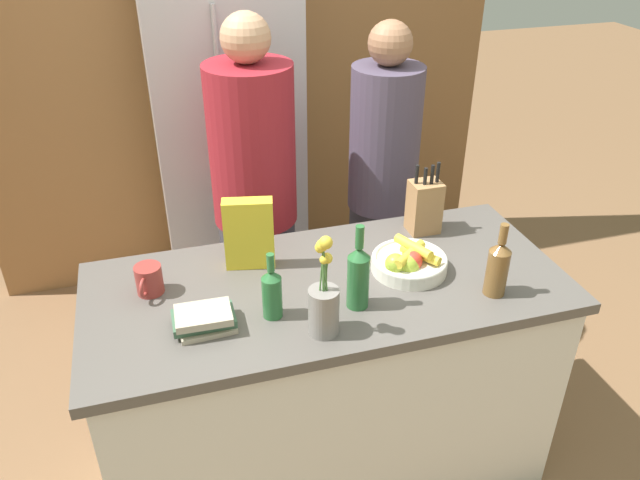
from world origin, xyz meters
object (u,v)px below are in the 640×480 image
at_px(bottle_vinegar, 358,275).
at_px(bottle_wine, 498,267).
at_px(coffee_mug, 149,280).
at_px(person_in_blue, 383,178).
at_px(refrigerator, 225,127).
at_px(fruit_bowl, 409,262).
at_px(knife_block, 424,206).
at_px(cereal_box, 249,234).
at_px(bottle_oil, 272,292).
at_px(person_at_sink, 255,191).
at_px(flower_vase, 324,303).
at_px(book_stack, 204,319).

xyz_separation_m(bottle_vinegar, bottle_wine, (0.47, -0.07, -0.01)).
distance_m(coffee_mug, person_in_blue, 1.24).
relative_size(refrigerator, bottle_vinegar, 6.72).
xyz_separation_m(fruit_bowl, knife_block, (0.17, 0.26, 0.07)).
bearing_deg(cereal_box, bottle_vinegar, -49.13).
bearing_deg(bottle_oil, fruit_bowl, 12.28).
bearing_deg(person_at_sink, coffee_mug, -149.86).
distance_m(flower_vase, bottle_wine, 0.61).
relative_size(knife_block, bottle_vinegar, 0.96).
distance_m(refrigerator, bottle_vinegar, 1.50).
relative_size(coffee_mug, bottle_wine, 0.48).
xyz_separation_m(cereal_box, coffee_mug, (-0.36, -0.07, -0.08)).
xyz_separation_m(knife_block, person_in_blue, (0.02, 0.48, -0.10)).
bearing_deg(book_stack, person_at_sink, 68.53).
bearing_deg(book_stack, coffee_mug, 122.49).
bearing_deg(bottle_vinegar, person_at_sink, 101.67).
bearing_deg(bottle_wine, knife_block, 96.79).
height_order(bottle_vinegar, person_in_blue, person_in_blue).
xyz_separation_m(refrigerator, fruit_bowl, (0.44, -1.34, -0.06)).
bearing_deg(person_at_sink, bottle_wine, -75.33).
xyz_separation_m(cereal_box, bottle_wine, (0.76, -0.40, -0.03)).
distance_m(fruit_bowl, bottle_wine, 0.31).
bearing_deg(flower_vase, bottle_oil, 136.91).
distance_m(coffee_mug, bottle_oil, 0.44).
relative_size(fruit_bowl, book_stack, 1.38).
xyz_separation_m(book_stack, person_in_blue, (0.93, 0.85, -0.02)).
height_order(coffee_mug, bottle_vinegar, bottle_vinegar).
bearing_deg(person_in_blue, fruit_bowl, -120.54).
height_order(coffee_mug, person_in_blue, person_in_blue).
relative_size(fruit_bowl, flower_vase, 0.77).
bearing_deg(person_at_sink, bottle_oil, -117.79).
distance_m(flower_vase, book_stack, 0.38).
distance_m(flower_vase, person_in_blue, 1.13).
height_order(refrigerator, bottle_vinegar, refrigerator).
xyz_separation_m(book_stack, person_at_sink, (0.32, 0.82, 0.01)).
bearing_deg(knife_block, bottle_oil, -151.78).
bearing_deg(bottle_vinegar, cereal_box, 130.87).
relative_size(fruit_bowl, knife_block, 0.93).
height_order(book_stack, bottle_wine, bottle_wine).
height_order(knife_block, cereal_box, knife_block).
height_order(refrigerator, person_at_sink, refrigerator).
height_order(refrigerator, bottle_wine, refrigerator).
xyz_separation_m(refrigerator, flower_vase, (0.05, -1.58, 0.01)).
bearing_deg(person_in_blue, bottle_oil, -146.14).
bearing_deg(fruit_bowl, coffee_mug, 171.95).
height_order(cereal_box, coffee_mug, cereal_box).
bearing_deg(bottle_wine, refrigerator, 113.15).
relative_size(refrigerator, fruit_bowl, 7.45).
distance_m(knife_block, bottle_vinegar, 0.57).
height_order(fruit_bowl, coffee_mug, fruit_bowl).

